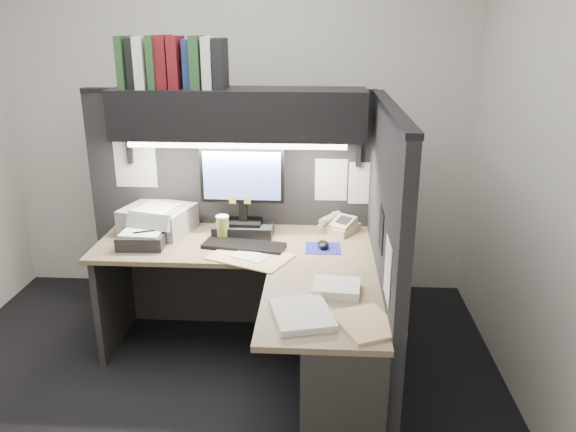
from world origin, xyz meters
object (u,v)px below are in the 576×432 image
at_px(monitor, 243,201).
at_px(telephone, 339,225).
at_px(desk, 280,330).
at_px(coffee_cup, 223,228).
at_px(printer, 158,219).
at_px(keyboard, 244,246).
at_px(notebook_stack, 143,240).
at_px(overhead_shelf, 239,113).

xyz_separation_m(monitor, telephone, (0.62, 0.10, -0.18)).
bearing_deg(telephone, desk, -79.48).
bearing_deg(coffee_cup, printer, 164.94).
relative_size(monitor, keyboard, 1.14).
distance_m(telephone, notebook_stack, 1.25).
xyz_separation_m(overhead_shelf, printer, (-0.55, -0.02, -0.69)).
height_order(desk, keyboard, keyboard).
bearing_deg(printer, monitor, 12.20).
bearing_deg(keyboard, overhead_shelf, 110.11).
height_order(desk, monitor, monitor).
distance_m(overhead_shelf, monitor, 0.55).
height_order(overhead_shelf, printer, overhead_shelf).
bearing_deg(coffee_cup, desk, -56.51).
bearing_deg(coffee_cup, monitor, 36.90).
relative_size(desk, coffee_cup, 11.78).
bearing_deg(monitor, desk, -67.35).
bearing_deg(overhead_shelf, notebook_stack, -153.41).
xyz_separation_m(desk, printer, (-0.85, 0.73, 0.37)).
bearing_deg(monitor, notebook_stack, -157.86).
height_order(overhead_shelf, telephone, overhead_shelf).
xyz_separation_m(desk, telephone, (0.33, 0.79, 0.33)).
bearing_deg(telephone, overhead_shelf, -142.90).
bearing_deg(printer, notebook_stack, -80.28).
bearing_deg(coffee_cup, notebook_stack, -163.06).
bearing_deg(notebook_stack, monitor, 21.55).
distance_m(keyboard, notebook_stack, 0.62).
height_order(telephone, printer, printer).
bearing_deg(keyboard, monitor, 108.13).
height_order(keyboard, notebook_stack, notebook_stack).
bearing_deg(overhead_shelf, telephone, 3.82).
xyz_separation_m(printer, notebook_stack, (-0.03, -0.26, -0.04)).
bearing_deg(telephone, monitor, -137.88).
distance_m(desk, telephone, 0.92).
height_order(coffee_cup, notebook_stack, coffee_cup).
distance_m(keyboard, coffee_cup, 0.21).
relative_size(desk, printer, 4.12).
relative_size(monitor, notebook_stack, 2.06).
xyz_separation_m(telephone, printer, (-1.18, -0.07, 0.04)).
xyz_separation_m(monitor, coffee_cup, (-0.12, -0.09, -0.15)).
height_order(coffee_cup, printer, printer).
bearing_deg(printer, desk, -25.43).
distance_m(monitor, keyboard, 0.31).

